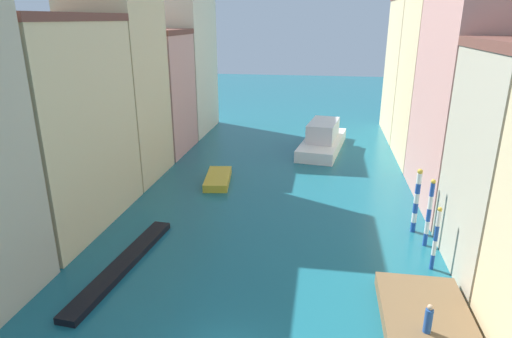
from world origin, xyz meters
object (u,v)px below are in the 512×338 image
(person_on_dock, at_px, (428,319))
(motorboat_0, at_px, (218,179))
(waterfront_dock, at_px, (426,319))
(mooring_pole_2, at_px, (416,200))
(mooring_pole_0, at_px, (436,238))
(vaporetto_white, at_px, (323,139))
(mooring_pole_1, at_px, (429,212))
(gondola_black, at_px, (123,264))

(person_on_dock, xyz_separation_m, motorboat_0, (-14.25, 18.82, -1.05))
(waterfront_dock, height_order, mooring_pole_2, mooring_pole_2)
(mooring_pole_0, xyz_separation_m, vaporetto_white, (-6.75, 24.19, -0.82))
(mooring_pole_0, distance_m, motorboat_0, 20.09)
(mooring_pole_2, bearing_deg, mooring_pole_1, -77.59)
(motorboat_0, bearing_deg, gondola_black, -98.48)
(mooring_pole_1, bearing_deg, waterfront_dock, -100.79)
(mooring_pole_2, bearing_deg, person_on_dock, -97.19)
(mooring_pole_0, xyz_separation_m, motorboat_0, (-15.94, 12.11, -1.70))
(waterfront_dock, xyz_separation_m, gondola_black, (-16.77, 2.62, -0.16))
(waterfront_dock, bearing_deg, gondola_black, 171.10)
(gondola_black, bearing_deg, vaporetto_white, 67.04)
(mooring_pole_1, height_order, vaporetto_white, mooring_pole_1)
(mooring_pole_1, xyz_separation_m, mooring_pole_2, (-0.42, 1.93, 0.01))
(waterfront_dock, distance_m, mooring_pole_1, 8.63)
(waterfront_dock, height_order, motorboat_0, waterfront_dock)
(vaporetto_white, bearing_deg, waterfront_dock, -79.69)
(waterfront_dock, height_order, vaporetto_white, vaporetto_white)
(mooring_pole_1, xyz_separation_m, vaporetto_white, (-6.94, 21.28, -1.13))
(mooring_pole_1, height_order, mooring_pole_2, same)
(mooring_pole_0, xyz_separation_m, mooring_pole_2, (-0.23, 4.84, 0.32))
(mooring_pole_0, bearing_deg, vaporetto_white, 105.59)
(waterfront_dock, height_order, mooring_pole_1, mooring_pole_1)
(waterfront_dock, relative_size, person_on_dock, 4.63)
(mooring_pole_1, bearing_deg, person_on_dock, -101.07)
(mooring_pole_1, bearing_deg, gondola_black, -162.96)
(mooring_pole_1, xyz_separation_m, motorboat_0, (-16.13, 9.20, -2.02))
(person_on_dock, bearing_deg, mooring_pole_0, 75.87)
(motorboat_0, bearing_deg, mooring_pole_2, -24.85)
(person_on_dock, height_order, mooring_pole_0, mooring_pole_0)
(mooring_pole_1, relative_size, vaporetto_white, 0.38)
(waterfront_dock, distance_m, person_on_dock, 1.74)
(vaporetto_white, height_order, motorboat_0, vaporetto_white)
(person_on_dock, relative_size, mooring_pole_1, 0.31)
(mooring_pole_2, relative_size, vaporetto_white, 0.38)
(gondola_black, bearing_deg, mooring_pole_2, 22.85)
(mooring_pole_0, bearing_deg, waterfront_dock, -104.49)
(mooring_pole_2, xyz_separation_m, gondola_black, (-17.92, -7.55, -2.16))
(person_on_dock, xyz_separation_m, mooring_pole_2, (1.46, 11.55, 0.98))
(person_on_dock, xyz_separation_m, mooring_pole_0, (1.69, 6.71, 0.66))
(gondola_black, bearing_deg, person_on_dock, -13.65)
(waterfront_dock, relative_size, mooring_pole_2, 1.45)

